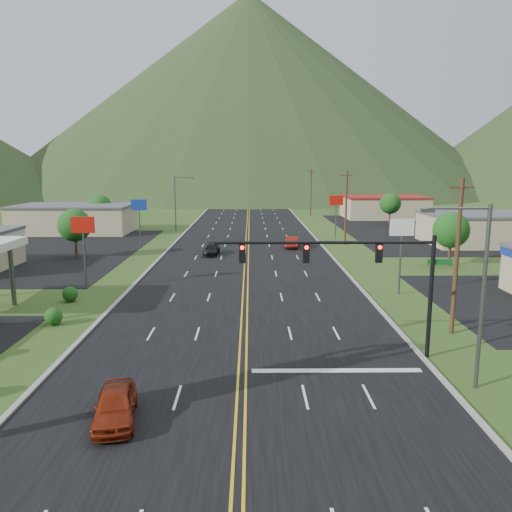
{
  "coord_description": "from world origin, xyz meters",
  "views": [
    {
      "loc": [
        0.44,
        -12.83,
        10.75
      ],
      "look_at": [
        0.84,
        21.45,
        4.5
      ],
      "focal_mm": 35.0,
      "sensor_mm": 36.0,
      "label": 1
    }
  ],
  "objects_px": {
    "car_dark_mid": "(212,250)",
    "traffic_signal": "(360,265)",
    "car_red_far": "(292,242)",
    "streetlight_west": "(177,199)",
    "streetlight_east": "(477,285)",
    "car_red_near": "(115,406)"
  },
  "relations": [
    {
      "from": "car_dark_mid",
      "to": "traffic_signal",
      "type": "bearing_deg",
      "value": -68.37
    },
    {
      "from": "car_red_far",
      "to": "car_dark_mid",
      "type": "bearing_deg",
      "value": 35.74
    },
    {
      "from": "traffic_signal",
      "to": "streetlight_west",
      "type": "distance_m",
      "value": 58.88
    },
    {
      "from": "streetlight_east",
      "to": "car_red_far",
      "type": "bearing_deg",
      "value": 96.99
    },
    {
      "from": "traffic_signal",
      "to": "car_red_near",
      "type": "relative_size",
      "value": 3.12
    },
    {
      "from": "traffic_signal",
      "to": "streetlight_east",
      "type": "xyz_separation_m",
      "value": [
        4.7,
        -4.0,
        -0.15
      ]
    },
    {
      "from": "car_dark_mid",
      "to": "streetlight_east",
      "type": "bearing_deg",
      "value": -63.75
    },
    {
      "from": "car_red_near",
      "to": "streetlight_west",
      "type": "bearing_deg",
      "value": 86.09
    },
    {
      "from": "car_dark_mid",
      "to": "car_red_near",
      "type": "bearing_deg",
      "value": -87.99
    },
    {
      "from": "car_red_near",
      "to": "streetlight_east",
      "type": "bearing_deg",
      "value": 1.12
    },
    {
      "from": "streetlight_east",
      "to": "car_dark_mid",
      "type": "bearing_deg",
      "value": 112.77
    },
    {
      "from": "streetlight_west",
      "to": "car_red_near",
      "type": "xyz_separation_m",
      "value": [
        6.38,
        -63.14,
        -4.47
      ]
    },
    {
      "from": "traffic_signal",
      "to": "car_dark_mid",
      "type": "xyz_separation_m",
      "value": [
        -10.75,
        32.81,
        -4.71
      ]
    },
    {
      "from": "streetlight_west",
      "to": "car_red_near",
      "type": "height_order",
      "value": "streetlight_west"
    },
    {
      "from": "traffic_signal",
      "to": "streetlight_east",
      "type": "distance_m",
      "value": 6.17
    },
    {
      "from": "traffic_signal",
      "to": "car_dark_mid",
      "type": "relative_size",
      "value": 3.08
    },
    {
      "from": "traffic_signal",
      "to": "streetlight_east",
      "type": "relative_size",
      "value": 1.46
    },
    {
      "from": "streetlight_west",
      "to": "streetlight_east",
      "type": "bearing_deg",
      "value": -69.14
    },
    {
      "from": "streetlight_east",
      "to": "car_dark_mid",
      "type": "distance_m",
      "value": 40.17
    },
    {
      "from": "streetlight_east",
      "to": "streetlight_west",
      "type": "height_order",
      "value": "same"
    },
    {
      "from": "streetlight_east",
      "to": "streetlight_west",
      "type": "distance_m",
      "value": 64.21
    },
    {
      "from": "streetlight_east",
      "to": "car_red_far",
      "type": "xyz_separation_m",
      "value": [
        -5.17,
        42.21,
        -4.43
      ]
    }
  ]
}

